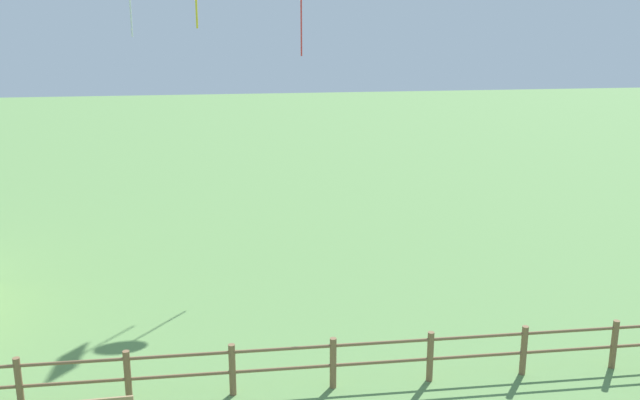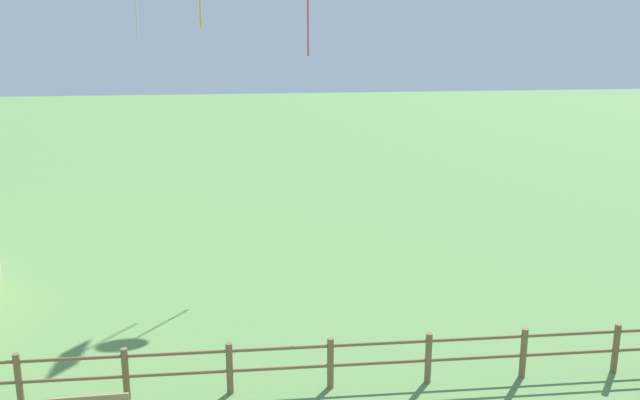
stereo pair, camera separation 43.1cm
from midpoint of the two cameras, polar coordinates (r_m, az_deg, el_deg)
The scene contains 1 object.
wooden_fence at distance 15.19m, azimuth 1.67°, elevation -12.67°, with size 21.02×0.14×1.13m.
Camera 2 is at (-1.68, -7.33, 7.71)m, focal length 40.00 mm.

